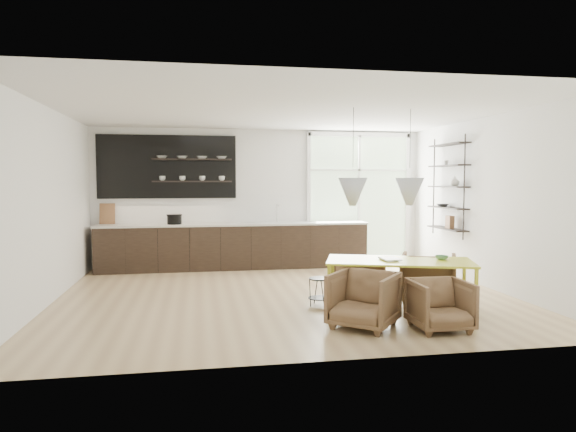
# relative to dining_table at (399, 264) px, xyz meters

# --- Properties ---
(room) EXTENTS (7.02, 6.01, 2.91)m
(room) POSITION_rel_dining_table_xyz_m (-0.81, 2.35, 0.79)
(room) COLOR tan
(room) RESTS_ON ground
(kitchen_run) EXTENTS (5.54, 0.69, 2.75)m
(kitchen_run) POSITION_rel_dining_table_xyz_m (-2.09, 3.95, -0.07)
(kitchen_run) COLOR black
(kitchen_run) RESTS_ON ground
(right_shelving) EXTENTS (0.26, 1.22, 1.90)m
(right_shelving) POSITION_rel_dining_table_xyz_m (1.97, 2.43, 0.98)
(right_shelving) COLOR black
(right_shelving) RESTS_ON ground
(dining_table) EXTENTS (2.15, 1.46, 0.72)m
(dining_table) POSITION_rel_dining_table_xyz_m (0.00, 0.00, 0.00)
(dining_table) COLOR yellow
(dining_table) RESTS_ON ground
(armchair_back_left) EXTENTS (0.65, 0.67, 0.60)m
(armchair_back_left) POSITION_rel_dining_table_xyz_m (-0.29, 0.93, -0.37)
(armchair_back_left) COLOR brown
(armchair_back_left) RESTS_ON ground
(armchair_back_right) EXTENTS (1.06, 1.07, 0.73)m
(armchair_back_right) POSITION_rel_dining_table_xyz_m (0.64, 0.45, -0.30)
(armchair_back_right) COLOR brown
(armchair_back_right) RESTS_ON ground
(armchair_front_left) EXTENTS (1.06, 1.06, 0.70)m
(armchair_front_left) POSITION_rel_dining_table_xyz_m (-0.73, -0.66, -0.32)
(armchair_front_left) COLOR brown
(armchair_front_left) RESTS_ON ground
(armchair_front_right) EXTENTS (0.66, 0.68, 0.62)m
(armchair_front_right) POSITION_rel_dining_table_xyz_m (0.15, -0.93, -0.36)
(armchair_front_right) COLOR brown
(armchair_front_right) RESTS_ON ground
(wire_stool) EXTENTS (0.32, 0.32, 0.41)m
(wire_stool) POSITION_rel_dining_table_xyz_m (-1.01, 0.51, -0.41)
(wire_stool) COLOR black
(wire_stool) RESTS_ON ground
(table_book) EXTENTS (0.24, 0.32, 0.03)m
(table_book) POSITION_rel_dining_table_xyz_m (-0.25, 0.01, 0.06)
(table_book) COLOR white
(table_book) RESTS_ON dining_table
(table_bowl) EXTENTS (0.25, 0.25, 0.06)m
(table_bowl) POSITION_rel_dining_table_xyz_m (0.60, -0.05, 0.08)
(table_bowl) COLOR #528B5C
(table_bowl) RESTS_ON dining_table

